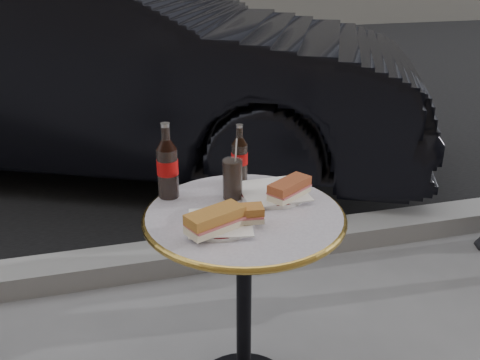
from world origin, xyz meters
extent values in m
cube|color=black|center=(0.00, 5.00, 0.00)|extent=(40.00, 8.00, 0.00)
cube|color=gray|center=(0.00, 0.90, 0.05)|extent=(40.00, 0.20, 0.12)
cylinder|color=white|center=(-0.09, -0.06, 0.74)|extent=(0.25, 0.25, 0.01)
cylinder|color=white|center=(0.12, 0.10, 0.74)|extent=(0.25, 0.25, 0.01)
cube|color=#AE6E2C|center=(-0.11, -0.11, 0.77)|extent=(0.19, 0.14, 0.06)
cube|color=#B16B2D|center=(-0.03, -0.08, 0.77)|extent=(0.14, 0.08, 0.05)
cube|color=brown|center=(0.16, 0.05, 0.77)|extent=(0.17, 0.14, 0.05)
cylinder|color=black|center=(-0.01, 0.11, 0.80)|extent=(0.08, 0.08, 0.13)
imported|color=black|center=(-0.39, 2.47, 0.74)|extent=(3.29, 4.71, 1.47)
camera|label=1|loc=(-0.39, -1.40, 1.48)|focal=40.00mm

